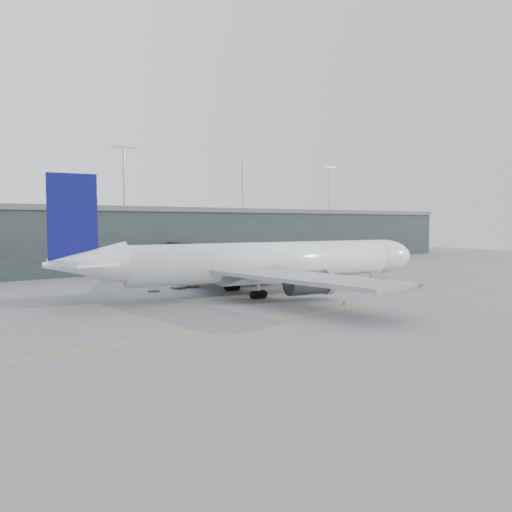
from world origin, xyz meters
TOP-DOWN VIEW (x-y plane):
  - ground at (0.00, 0.00)m, footprint 320.00×320.00m
  - taxiline_a at (0.00, -4.00)m, footprint 160.00×0.25m
  - taxiline_b at (0.00, -20.00)m, footprint 160.00×0.25m
  - taxiline_lead_main at (5.00, 20.00)m, footprint 0.25×60.00m
  - terminal at (-0.00, 58.00)m, footprint 240.00×36.00m
  - main_aircraft at (7.12, -2.21)m, footprint 64.55×59.88m
  - jet_bridge at (18.08, 24.96)m, footprint 11.03×45.10m
  - gse_cart at (28.04, -8.96)m, footprint 2.69×2.21m
  - baggage_dolly at (33.24, -12.26)m, footprint 3.88×3.33m
  - uld_a at (-6.22, 10.60)m, footprint 2.36×2.17m
  - uld_b at (-1.20, 11.04)m, footprint 2.29×1.86m
  - uld_c at (1.54, 11.18)m, footprint 2.45×2.15m
  - cone_nose at (35.90, -4.68)m, footprint 0.48×0.48m
  - cone_wing_stbd at (8.99, -17.93)m, footprint 0.48×0.48m
  - cone_wing_port at (9.49, 11.70)m, footprint 0.46×0.46m
  - cone_tail at (-10.95, -9.89)m, footprint 0.42×0.42m

SIDE VIEW (x-z plane):
  - ground at x=0.00m, z-range 0.00..0.00m
  - taxiline_a at x=0.00m, z-range 0.00..0.02m
  - taxiline_b at x=0.00m, z-range 0.00..0.02m
  - taxiline_lead_main at x=5.00m, z-range 0.00..0.02m
  - baggage_dolly at x=33.24m, z-range 0.03..0.38m
  - cone_tail at x=-10.95m, z-range 0.00..0.66m
  - cone_wing_port at x=9.49m, z-range 0.00..0.73m
  - cone_wing_stbd at x=8.99m, z-range 0.00..0.76m
  - cone_nose at x=35.90m, z-range 0.00..0.77m
  - gse_cart at x=28.04m, z-range 0.09..1.67m
  - uld_a at x=-6.22m, z-range 0.04..1.77m
  - uld_c at x=1.54m, z-range 0.05..1.95m
  - uld_b at x=-1.20m, z-range 0.05..2.09m
  - main_aircraft at x=7.12m, z-range -3.99..14.18m
  - jet_bridge at x=18.08m, z-range 1.71..8.61m
  - terminal at x=0.00m, z-range -6.88..22.12m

